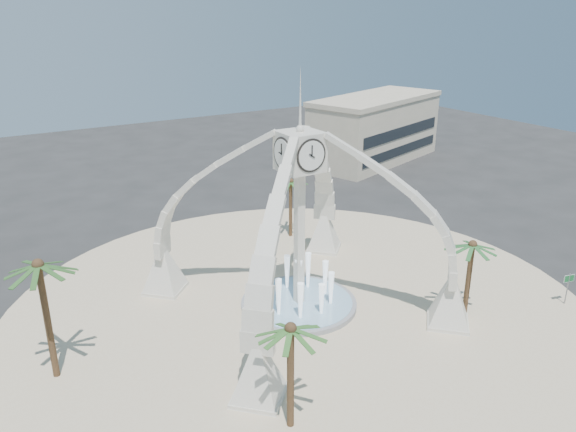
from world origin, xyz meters
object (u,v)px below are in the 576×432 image
palm_north (291,182)px  palm_south (291,330)px  palm_west (38,267)px  fountain (299,303)px  palm_east (473,246)px  clock_tower (299,219)px  street_sign (568,282)px

palm_north → palm_south: (-12.96, -20.82, 0.37)m
palm_west → palm_south: size_ratio=1.22×
fountain → palm_south: size_ratio=1.27×
fountain → palm_north: bearing=60.7°
fountain → palm_south: (-6.74, -9.75, 5.22)m
palm_west → palm_north: bearing=25.5°
palm_east → clock_tower: bearing=142.9°
clock_tower → fountain: clock_tower is taller
palm_north → street_sign: palm_north is taller
palm_west → palm_south: bearing=-48.5°
palm_west → street_sign: palm_west is taller
clock_tower → palm_south: (-6.74, -9.75, -0.99)m
fountain → palm_east: size_ratio=1.37×
palm_east → palm_south: 15.98m
palm_west → palm_north: palm_west is taller
palm_north → street_sign: bearing=-64.6°
palm_south → palm_north: bearing=58.1°
clock_tower → palm_north: (6.22, 11.08, -1.36)m
palm_east → palm_south: size_ratio=0.93×
palm_east → palm_north: (-2.74, 17.85, 0.05)m
palm_east → street_sign: size_ratio=2.43×
palm_east → palm_north: bearing=98.7°
palm_west → clock_tower: bearing=-2.0°
clock_tower → palm_east: clock_tower is taller
fountain → palm_west: size_ratio=1.04×
clock_tower → fountain: (0.00, 0.00, -6.20)m
street_sign → clock_tower: bearing=162.2°
clock_tower → palm_west: 15.86m
clock_tower → palm_west: clock_tower is taller
palm_west → palm_north: (22.07, 10.52, -1.69)m
palm_east → street_sign: (7.05, -2.72, -3.36)m
clock_tower → palm_north: size_ratio=3.08×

